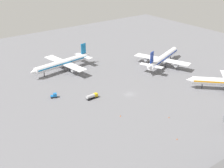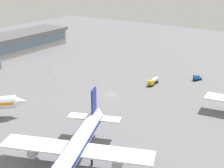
{
  "view_description": "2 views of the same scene",
  "coord_description": "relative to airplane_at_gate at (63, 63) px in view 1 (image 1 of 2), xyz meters",
  "views": [
    {
      "loc": [
        -95.14,
        -111.41,
        71.89
      ],
      "look_at": [
        -5.7,
        7.71,
        4.59
      ],
      "focal_mm": 50.07,
      "sensor_mm": 36.0,
      "label": 1
    },
    {
      "loc": [
        92.87,
        63.48,
        45.29
      ],
      "look_at": [
        4.55,
        3.39,
        6.28
      ],
      "focal_mm": 52.93,
      "sensor_mm": 36.0,
      "label": 2
    }
  ],
  "objects": [
    {
      "name": "safety_cone_mid_apron",
      "position": [
        -6.41,
        -65.17,
        -4.71
      ],
      "size": [
        0.44,
        0.44,
        0.6
      ],
      "primitive_type": "cone",
      "color": "#EA590C",
      "rests_on": "ground"
    },
    {
      "name": "safety_cone_far_side",
      "position": [
        0.27,
        -93.28,
        -4.71
      ],
      "size": [
        0.44,
        0.44,
        0.6
      ],
      "primitive_type": "cone",
      "color": "#EA590C",
      "rests_on": "ground"
    },
    {
      "name": "airplane_distant",
      "position": [
        55.09,
        -30.69,
        0.07
      ],
      "size": [
        44.07,
        36.35,
        13.99
      ],
      "rotation": [
        0.0,
        0.0,
        0.37
      ],
      "color": "white",
      "rests_on": "ground"
    },
    {
      "name": "baggage_tug",
      "position": [
        -21.72,
        -30.01,
        -3.86
      ],
      "size": [
        3.7,
        3.24,
        2.3
      ],
      "rotation": [
        0.0,
        0.0,
        5.87
      ],
      "color": "black",
      "rests_on": "ground"
    },
    {
      "name": "ground",
      "position": [
        11.54,
        -50.09,
        -5.01
      ],
      "size": [
        288.0,
        288.0,
        0.0
      ],
      "primitive_type": "plane",
      "color": "slate"
    },
    {
      "name": "fuel_truck",
      "position": [
        -7.03,
        -42.61,
        -3.63
      ],
      "size": [
        6.37,
        2.39,
        2.5
      ],
      "rotation": [
        0.0,
        0.0,
        0.04
      ],
      "color": "black",
      "rests_on": "ground"
    },
    {
      "name": "airplane_at_gate",
      "position": [
        0.0,
        0.0,
        0.0
      ],
      "size": [
        45.28,
        36.58,
        13.79
      ],
      "rotation": [
        0.0,
        0.0,
        3.28
      ],
      "color": "white",
      "rests_on": "ground"
    },
    {
      "name": "safety_cone_near_gate",
      "position": [
        10.2,
        -79.38,
        -4.71
      ],
      "size": [
        0.44,
        0.44,
        0.6
      ],
      "primitive_type": "cone",
      "color": "#EA590C",
      "rests_on": "ground"
    }
  ]
}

